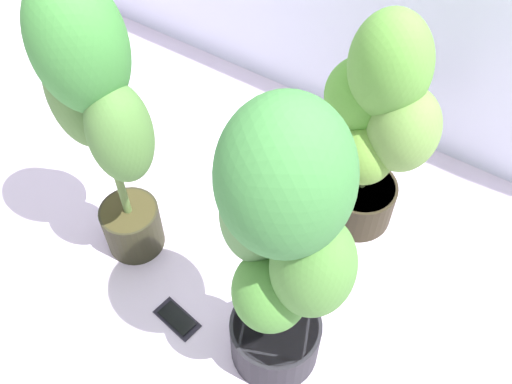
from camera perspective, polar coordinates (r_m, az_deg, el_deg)
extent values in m
plane|color=silver|center=(1.88, -4.16, -6.99)|extent=(8.00, 8.00, 0.00)
cylinder|color=#2D2617|center=(1.95, 10.10, -0.78)|extent=(0.24, 0.24, 0.16)
cylinder|color=#402B22|center=(1.89, 10.40, 0.53)|extent=(0.22, 0.22, 0.02)
cylinder|color=olive|center=(1.68, 11.80, 6.58)|extent=(0.02, 0.02, 0.56)
ellipsoid|color=#5B973A|center=(1.54, 13.10, 12.06)|extent=(0.28, 0.26, 0.32)
ellipsoid|color=#569835|center=(1.67, 10.72, 9.51)|extent=(0.32, 0.32, 0.22)
ellipsoid|color=olive|center=(1.62, 14.39, 6.00)|extent=(0.22, 0.22, 0.28)
ellipsoid|color=olive|center=(1.67, 10.78, 3.67)|extent=(0.21, 0.21, 0.19)
cylinder|color=black|center=(1.67, 1.90, -14.18)|extent=(0.25, 0.25, 0.17)
cylinder|color=#3C2F23|center=(1.60, 1.97, -13.10)|extent=(0.23, 0.23, 0.02)
cylinder|color=olive|center=(1.28, 2.42, -6.25)|extent=(0.02, 0.02, 0.72)
ellipsoid|color=#3B7C3A|center=(1.06, 2.91, 1.48)|extent=(0.38, 0.39, 0.35)
ellipsoid|color=#528044|center=(1.24, 0.28, -1.94)|extent=(0.23, 0.24, 0.29)
ellipsoid|color=#4F8639|center=(1.20, 5.66, -7.37)|extent=(0.20, 0.20, 0.29)
ellipsoid|color=#4A8436|center=(1.31, 1.44, -9.75)|extent=(0.25, 0.25, 0.22)
cylinder|color=#2C2A1A|center=(1.89, -12.11, -3.35)|extent=(0.18, 0.18, 0.18)
cylinder|color=#3B361B|center=(1.82, -12.52, -1.93)|extent=(0.17, 0.17, 0.02)
cylinder|color=#59743A|center=(1.55, -14.84, 5.97)|extent=(0.02, 0.02, 0.71)
ellipsoid|color=#3E8539|center=(1.38, -17.19, 13.75)|extent=(0.28, 0.26, 0.37)
ellipsoid|color=#4F7839|center=(1.54, -16.73, 9.61)|extent=(0.23, 0.23, 0.38)
ellipsoid|color=#4F7C39|center=(1.45, -13.29, 5.62)|extent=(0.23, 0.23, 0.31)
cube|color=black|center=(1.79, -7.83, -12.32)|extent=(0.15, 0.09, 0.01)
cube|color=black|center=(1.79, -7.85, -12.26)|extent=(0.12, 0.07, 0.00)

